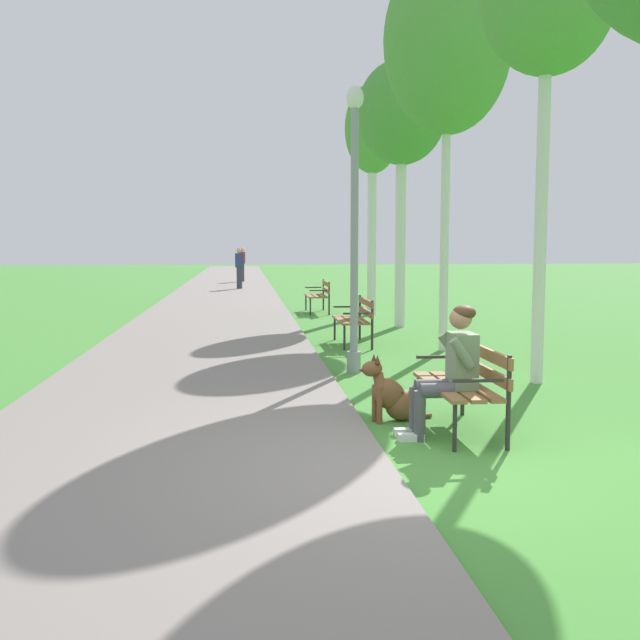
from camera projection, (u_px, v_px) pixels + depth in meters
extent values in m
plane|color=#478E38|center=(428.00, 469.00, 6.08)|extent=(120.00, 120.00, 0.00)
cube|color=gray|center=(225.00, 289.00, 29.61)|extent=(3.79, 60.00, 0.04)
cube|color=olive|center=(438.00, 386.00, 7.23)|extent=(0.14, 1.50, 0.04)
cube|color=olive|center=(455.00, 386.00, 7.25)|extent=(0.14, 1.50, 0.04)
cube|color=olive|center=(473.00, 386.00, 7.27)|extent=(0.14, 1.50, 0.04)
cube|color=olive|center=(484.00, 371.00, 7.27)|extent=(0.04, 1.50, 0.11)
cube|color=olive|center=(484.00, 353.00, 7.25)|extent=(0.04, 1.50, 0.11)
cylinder|color=#2D2B28|center=(418.00, 395.00, 7.94)|extent=(0.04, 0.04, 0.45)
cylinder|color=#2D2B28|center=(463.00, 376.00, 7.97)|extent=(0.04, 0.04, 0.85)
cube|color=#2D2B28|center=(437.00, 357.00, 7.92)|extent=(0.45, 0.04, 0.03)
cylinder|color=#2D2B28|center=(455.00, 427.00, 6.57)|extent=(0.04, 0.04, 0.45)
cylinder|color=#2D2B28|center=(508.00, 403.00, 6.60)|extent=(0.04, 0.04, 0.85)
cube|color=#2D2B28|center=(478.00, 381.00, 6.55)|extent=(0.45, 0.04, 0.03)
cube|color=olive|center=(341.00, 320.00, 13.51)|extent=(0.14, 1.50, 0.04)
cube|color=olive|center=(350.00, 320.00, 13.53)|extent=(0.14, 1.50, 0.04)
cube|color=olive|center=(360.00, 320.00, 13.55)|extent=(0.14, 1.50, 0.04)
cube|color=olive|center=(366.00, 312.00, 13.55)|extent=(0.04, 1.50, 0.11)
cube|color=olive|center=(366.00, 302.00, 13.53)|extent=(0.04, 1.50, 0.11)
cylinder|color=#2D2B28|center=(335.00, 328.00, 14.22)|extent=(0.04, 0.04, 0.45)
cylinder|color=#2D2B28|center=(360.00, 317.00, 14.24)|extent=(0.04, 0.04, 0.85)
cube|color=#2D2B28|center=(345.00, 307.00, 14.20)|extent=(0.45, 0.04, 0.03)
cylinder|color=#2D2B28|center=(344.00, 337.00, 12.85)|extent=(0.04, 0.04, 0.45)
cylinder|color=#2D2B28|center=(372.00, 325.00, 12.88)|extent=(0.04, 0.04, 0.85)
cube|color=#2D2B28|center=(356.00, 314.00, 12.83)|extent=(0.45, 0.04, 0.03)
cube|color=olive|center=(309.00, 296.00, 19.79)|extent=(0.14, 1.50, 0.04)
cube|color=olive|center=(316.00, 296.00, 19.81)|extent=(0.14, 1.50, 0.04)
cube|color=olive|center=(322.00, 296.00, 19.83)|extent=(0.14, 1.50, 0.04)
cube|color=olive|center=(326.00, 290.00, 19.82)|extent=(0.04, 1.50, 0.11)
cube|color=olive|center=(326.00, 284.00, 19.81)|extent=(0.04, 1.50, 0.11)
cylinder|color=#2D2B28|center=(306.00, 302.00, 20.50)|extent=(0.04, 0.04, 0.45)
cylinder|color=#2D2B28|center=(323.00, 295.00, 20.52)|extent=(0.04, 0.04, 0.85)
cube|color=#2D2B28|center=(313.00, 287.00, 20.48)|extent=(0.45, 0.04, 0.03)
cylinder|color=#2D2B28|center=(310.00, 306.00, 19.13)|extent=(0.04, 0.04, 0.45)
cylinder|color=#2D2B28|center=(329.00, 298.00, 19.16)|extent=(0.04, 0.04, 0.85)
cube|color=#2D2B28|center=(318.00, 291.00, 19.11)|extent=(0.45, 0.04, 0.03)
cylinder|color=#4C4C51|center=(437.00, 386.00, 7.13)|extent=(0.42, 0.14, 0.14)
cylinder|color=#4C4C51|center=(415.00, 411.00, 7.13)|extent=(0.11, 0.11, 0.47)
cube|color=silver|center=(406.00, 432.00, 7.14)|extent=(0.24, 0.09, 0.07)
cylinder|color=#4C4C51|center=(442.00, 390.00, 6.93)|extent=(0.42, 0.14, 0.14)
cylinder|color=#4C4C51|center=(420.00, 416.00, 6.93)|extent=(0.11, 0.11, 0.47)
cube|color=silver|center=(411.00, 437.00, 6.95)|extent=(0.24, 0.09, 0.07)
cube|color=#6B7F5B|center=(462.00, 361.00, 7.03)|extent=(0.22, 0.36, 0.52)
cylinder|color=#6B7F5B|center=(450.00, 347.00, 7.21)|extent=(0.25, 0.09, 0.30)
cylinder|color=#6B7F5B|center=(462.00, 353.00, 6.81)|extent=(0.25, 0.09, 0.30)
sphere|color=#A37556|center=(461.00, 318.00, 6.98)|extent=(0.21, 0.21, 0.21)
ellipsoid|color=#472D19|center=(464.00, 313.00, 6.98)|extent=(0.22, 0.23, 0.14)
ellipsoid|color=brown|center=(402.00, 405.00, 7.75)|extent=(0.42, 0.36, 0.32)
ellipsoid|color=brown|center=(389.00, 394.00, 7.68)|extent=(0.54, 0.33, 0.48)
ellipsoid|color=#4C2D19|center=(393.00, 390.00, 7.70)|extent=(0.39, 0.27, 0.27)
cylinder|color=brown|center=(375.00, 403.00, 7.71)|extent=(0.06, 0.06, 0.38)
cylinder|color=brown|center=(380.00, 405.00, 7.59)|extent=(0.06, 0.06, 0.38)
cylinder|color=brown|center=(379.00, 381.00, 7.63)|extent=(0.15, 0.19, 0.19)
ellipsoid|color=brown|center=(372.00, 369.00, 7.59)|extent=(0.25, 0.19, 0.16)
cone|color=#4C2D19|center=(363.00, 370.00, 7.56)|extent=(0.12, 0.11, 0.09)
cone|color=#4C2D19|center=(374.00, 358.00, 7.64)|extent=(0.06, 0.06, 0.09)
cone|color=#4C2D19|center=(378.00, 359.00, 7.55)|extent=(0.06, 0.06, 0.09)
cylinder|color=brown|center=(419.00, 416.00, 7.83)|extent=(0.28, 0.11, 0.04)
cylinder|color=gray|center=(354.00, 362.00, 10.64)|extent=(0.20, 0.20, 0.30)
cylinder|color=gray|center=(354.00, 242.00, 10.47)|extent=(0.11, 0.11, 3.69)
ellipsoid|color=silver|center=(355.00, 97.00, 10.27)|extent=(0.24, 0.24, 0.32)
cylinder|color=silver|center=(541.00, 216.00, 9.64)|extent=(0.16, 0.16, 4.34)
cylinder|color=silver|center=(445.00, 226.00, 12.66)|extent=(0.15, 0.15, 4.22)
ellipsoid|color=#569E42|center=(448.00, 41.00, 12.35)|extent=(2.13, 1.83, 3.03)
cylinder|color=silver|center=(400.00, 236.00, 16.31)|extent=(0.23, 0.23, 3.95)
ellipsoid|color=#4C933D|center=(402.00, 112.00, 16.05)|extent=(1.92, 1.86, 2.23)
cylinder|color=silver|center=(372.00, 236.00, 19.25)|extent=(0.23, 0.23, 4.04)
ellipsoid|color=#569E42|center=(373.00, 128.00, 18.97)|extent=(1.42, 1.23, 2.26)
cylinder|color=#383842|center=(239.00, 278.00, 29.81)|extent=(0.22, 0.22, 0.88)
cube|color=navy|center=(239.00, 260.00, 29.74)|extent=(0.32, 0.20, 0.56)
sphere|color=tan|center=(239.00, 250.00, 29.70)|extent=(0.20, 0.20, 0.20)
cylinder|color=#383842|center=(242.00, 273.00, 35.35)|extent=(0.22, 0.22, 0.88)
cube|color=maroon|center=(242.00, 258.00, 35.28)|extent=(0.32, 0.20, 0.56)
sphere|color=tan|center=(242.00, 249.00, 35.24)|extent=(0.20, 0.20, 0.20)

